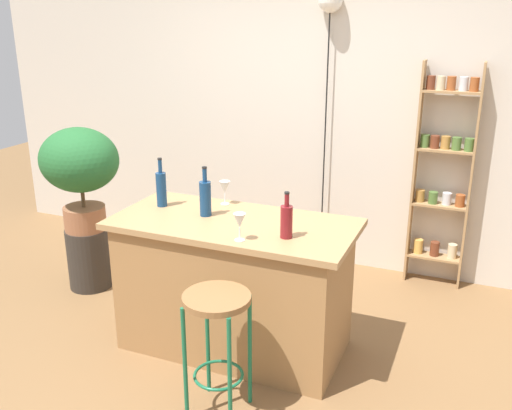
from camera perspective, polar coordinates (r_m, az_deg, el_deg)
The scene contains 13 objects.
ground at distance 3.76m, azimuth -4.09°, elevation -16.01°, with size 12.00×12.00×0.00m, color brown.
back_wall at distance 4.96m, azimuth 5.78°, elevation 10.05°, with size 6.40×0.10×2.80m, color beige.
kitchen_counter at distance 3.76m, azimuth -2.19°, elevation -7.97°, with size 1.55×0.75×0.90m.
bar_stool at distance 3.13m, azimuth -3.90°, elevation -11.95°, with size 0.37×0.37×0.73m.
spice_shelf at distance 4.72m, azimuth 18.20°, elevation 3.04°, with size 0.45×0.14×1.80m.
plant_stool at distance 4.84m, azimuth -16.38°, elevation -5.09°, with size 0.34×0.34×0.50m, color #2D2823.
potted_plant at distance 4.59m, azimuth -17.25°, elevation 3.74°, with size 0.63×0.56×0.82m.
bottle_wine_red at distance 3.66m, azimuth -5.10°, elevation 0.77°, with size 0.08×0.08×0.33m.
bottle_vinegar at distance 3.29m, azimuth 3.07°, elevation -1.57°, with size 0.07×0.07×0.28m.
bottle_spirits_clear at distance 3.88m, azimuth -9.47°, elevation 1.68°, with size 0.07×0.07×0.34m.
wine_glass_left at distance 3.25m, azimuth -1.66°, elevation -1.65°, with size 0.07×0.07×0.16m.
wine_glass_center at distance 3.87m, azimuth -3.15°, elevation 1.73°, with size 0.07×0.07×0.16m.
pendant_globe_light at distance 4.76m, azimuth 7.44°, elevation 19.16°, with size 0.20×0.20×2.33m.
Camera 1 is at (1.42, -2.75, 2.14)m, focal length 39.91 mm.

